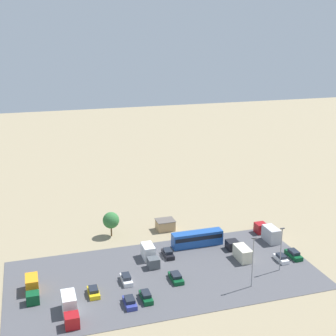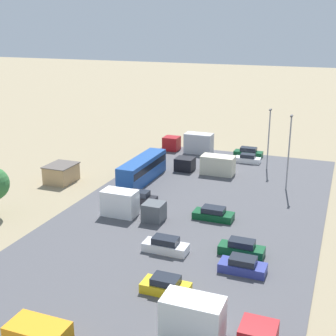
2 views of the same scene
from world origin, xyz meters
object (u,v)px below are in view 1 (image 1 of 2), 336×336
parked_car_1 (281,258)px  parked_car_4 (94,292)px  parked_truck_1 (150,255)px  parked_car_6 (294,254)px  parked_car_3 (176,277)px  parked_truck_2 (240,251)px  parked_car_2 (130,302)px  parked_car_5 (126,279)px  parked_car_7 (168,253)px  shed_building (165,225)px  bus (197,238)px  parked_car_0 (146,296)px  parked_truck_4 (268,232)px  parked_truck_0 (32,288)px  parked_truck_3 (70,308)px

parked_car_1 → parked_car_4: parked_car_4 is taller
parked_truck_1 → parked_car_6: bearing=165.8°
parked_car_3 → parked_truck_2: parked_truck_2 is taller
parked_car_2 → parked_car_3: bearing=28.7°
parked_car_5 → parked_car_7: parked_car_7 is taller
parked_car_1 → parked_car_6: (-3.44, -0.62, 0.07)m
parked_car_3 → parked_car_7: 10.20m
parked_car_4 → parked_car_5: (-6.81, -2.71, 0.04)m
shed_building → parked_car_5: bearing=56.3°
bus → parked_car_1: (-14.57, 12.12, -1.22)m
parked_car_6 → parked_car_7: parked_car_7 is taller
parked_car_4 → parked_car_5: 7.32m
bus → parked_car_0: bearing=-42.7°
parked_car_7 → parked_truck_4: (-25.14, -1.60, 0.90)m
parked_car_1 → parked_car_7: (22.50, -9.01, 0.08)m
parked_car_1 → parked_car_4: bearing=2.3°
parked_car_0 → parked_truck_1: bearing=72.6°
shed_building → parked_car_3: size_ratio=0.97×
parked_car_1 → parked_truck_4: parked_truck_4 is taller
parked_car_7 → parked_car_1: bearing=158.2°
parked_car_3 → parked_car_6: bearing=3.6°
parked_car_1 → parked_truck_1: bearing=-17.2°
parked_car_1 → parked_car_3: 23.97m
bus → parked_car_5: size_ratio=2.59×
parked_truck_0 → parked_truck_1: size_ratio=0.99×
parked_car_3 → parked_car_7: parked_car_7 is taller
parked_car_7 → parked_truck_0: bearing=13.8°
parked_car_1 → parked_truck_4: (-2.64, -10.61, 0.98)m
parked_car_4 → parked_truck_2: (-32.63, -5.98, 0.68)m
parked_truck_2 → parked_truck_4: 11.99m
parked_car_3 → parked_truck_4: 29.06m
parked_truck_3 → parked_truck_4: 50.83m
parked_truck_1 → parked_truck_3: size_ratio=0.93×
parked_truck_1 → parked_truck_2: parked_truck_1 is taller
parked_car_0 → parked_car_4: size_ratio=1.08×
parked_car_6 → parked_truck_0: parked_truck_0 is taller
parked_car_3 → parked_car_5: size_ratio=1.02×
parked_car_0 → parked_car_2: bearing=-165.5°
bus → parked_truck_0: size_ratio=1.56×
parked_car_6 → parked_car_1: bearing=10.3°
parked_car_1 → parked_truck_2: (7.61, -4.39, 0.70)m
parked_car_6 → parked_car_0: bearing=10.9°
parked_car_0 → parked_truck_3: (13.76, 0.84, 0.83)m
parked_car_0 → parked_truck_1: parked_truck_1 is taller
parked_car_3 → parked_car_6: 27.44m
parked_truck_2 → parked_truck_1: bearing=168.5°
parked_car_1 → parked_truck_2: size_ratio=0.45×
parked_truck_2 → parked_car_2: bearing=-157.3°
parked_car_3 → parked_truck_0: parked_truck_0 is taller
parked_car_4 → parked_truck_4: bearing=-164.1°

